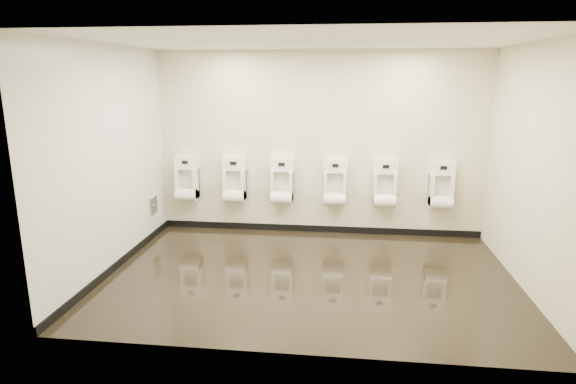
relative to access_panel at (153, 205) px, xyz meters
name	(u,v)px	position (x,y,z in m)	size (l,w,h in m)	color
ground	(310,275)	(2.48, -1.20, -0.50)	(5.00, 3.50, 0.00)	black
ceiling	(312,41)	(2.48, -1.20, 2.30)	(5.00, 3.50, 0.00)	silver
back_wall	(319,144)	(2.48, 0.55, 0.90)	(5.00, 0.02, 2.80)	beige
front_wall	(296,203)	(2.48, -2.95, 0.90)	(5.00, 0.02, 2.80)	beige
left_wall	(109,161)	(-0.02, -1.20, 0.90)	(0.02, 3.50, 2.80)	beige
right_wall	(534,170)	(4.98, -1.20, 0.90)	(0.02, 3.50, 2.80)	beige
tile_overlay_left	(110,161)	(-0.01, -1.20, 0.90)	(0.01, 3.50, 2.80)	silver
skirting_back	(318,229)	(2.48, 0.54, -0.45)	(5.00, 0.02, 0.10)	black
skirting_left	(119,263)	(-0.01, -1.20, -0.45)	(0.02, 3.50, 0.10)	black
access_panel	(153,205)	(0.00, 0.00, 0.00)	(0.04, 0.25, 0.25)	#9E9EA3
urinal_0	(187,182)	(0.40, 0.43, 0.29)	(0.38, 0.28, 0.70)	white
urinal_1	(235,183)	(1.17, 0.43, 0.29)	(0.38, 0.28, 0.70)	white
urinal_2	(282,184)	(1.92, 0.43, 0.29)	(0.38, 0.28, 0.70)	white
urinal_3	(335,186)	(2.74, 0.43, 0.29)	(0.38, 0.28, 0.70)	white
urinal_4	(385,187)	(3.49, 0.43, 0.29)	(0.38, 0.28, 0.70)	white
urinal_5	(441,188)	(4.32, 0.43, 0.29)	(0.38, 0.28, 0.70)	white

